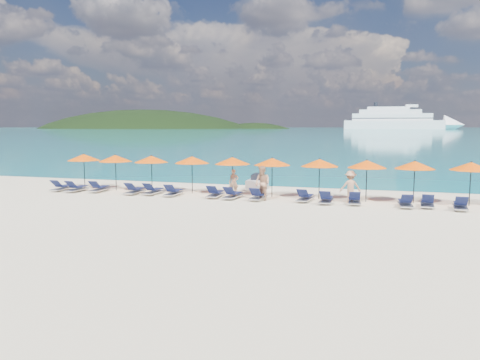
# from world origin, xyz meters

# --- Properties ---
(ground) EXTENTS (1400.00, 1400.00, 0.00)m
(ground) POSITION_xyz_m (0.00, 0.00, 0.00)
(ground) COLOR beige
(sea) EXTENTS (1600.00, 1300.00, 0.01)m
(sea) POSITION_xyz_m (0.00, 660.00, 0.01)
(sea) COLOR #1FA9B2
(sea) RESTS_ON ground
(headland_main) EXTENTS (374.00, 242.00, 126.50)m
(headland_main) POSITION_xyz_m (-300.00, 540.00, -38.00)
(headland_main) COLOR black
(headland_main) RESTS_ON ground
(headland_small) EXTENTS (162.00, 126.00, 85.50)m
(headland_small) POSITION_xyz_m (-150.00, 560.00, -35.00)
(headland_small) COLOR black
(headland_small) RESTS_ON ground
(cruise_ship) EXTENTS (130.51, 29.50, 36.02)m
(cruise_ship) POSITION_xyz_m (29.64, 540.58, 9.37)
(cruise_ship) COLOR white
(cruise_ship) RESTS_ON ground
(jetski) EXTENTS (1.12, 2.70, 0.95)m
(jetski) POSITION_xyz_m (-0.51, 8.55, 0.39)
(jetski) COLOR silver
(jetski) RESTS_ON ground
(beachgoer_a) EXTENTS (0.61, 0.45, 1.54)m
(beachgoer_a) POSITION_xyz_m (-1.07, 5.28, 0.77)
(beachgoer_a) COLOR tan
(beachgoer_a) RESTS_ON ground
(beachgoer_b) EXTENTS (1.06, 0.93, 1.89)m
(beachgoer_b) POSITION_xyz_m (0.97, 3.98, 0.95)
(beachgoer_b) COLOR tan
(beachgoer_b) RESTS_ON ground
(beachgoer_c) EXTENTS (1.19, 0.75, 1.70)m
(beachgoer_c) POSITION_xyz_m (5.58, 4.66, 0.85)
(beachgoer_c) COLOR tan
(beachgoer_c) RESTS_ON ground
(umbrella_0) EXTENTS (2.10, 2.10, 2.28)m
(umbrella_0) POSITION_xyz_m (-11.27, 5.44, 2.02)
(umbrella_0) COLOR black
(umbrella_0) RESTS_ON ground
(umbrella_1) EXTENTS (2.10, 2.10, 2.28)m
(umbrella_1) POSITION_xyz_m (-8.84, 5.25, 2.02)
(umbrella_1) COLOR black
(umbrella_1) RESTS_ON ground
(umbrella_2) EXTENTS (2.10, 2.10, 2.28)m
(umbrella_2) POSITION_xyz_m (-6.36, 5.30, 2.02)
(umbrella_2) COLOR black
(umbrella_2) RESTS_ON ground
(umbrella_3) EXTENTS (2.10, 2.10, 2.28)m
(umbrella_3) POSITION_xyz_m (-3.73, 5.40, 2.02)
(umbrella_3) COLOR black
(umbrella_3) RESTS_ON ground
(umbrella_4) EXTENTS (2.10, 2.10, 2.28)m
(umbrella_4) POSITION_xyz_m (-1.19, 5.42, 2.02)
(umbrella_4) COLOR black
(umbrella_4) RESTS_ON ground
(umbrella_5) EXTENTS (2.10, 2.10, 2.28)m
(umbrella_5) POSITION_xyz_m (1.18, 5.40, 2.02)
(umbrella_5) COLOR black
(umbrella_5) RESTS_ON ground
(umbrella_6) EXTENTS (2.10, 2.10, 2.28)m
(umbrella_6) POSITION_xyz_m (3.86, 5.37, 2.02)
(umbrella_6) COLOR black
(umbrella_6) RESTS_ON ground
(umbrella_7) EXTENTS (2.10, 2.10, 2.28)m
(umbrella_7) POSITION_xyz_m (6.38, 5.23, 2.02)
(umbrella_7) COLOR black
(umbrella_7) RESTS_ON ground
(umbrella_8) EXTENTS (2.10, 2.10, 2.28)m
(umbrella_8) POSITION_xyz_m (8.78, 5.38, 2.02)
(umbrella_8) COLOR black
(umbrella_8) RESTS_ON ground
(umbrella_9) EXTENTS (2.10, 2.10, 2.28)m
(umbrella_9) POSITION_xyz_m (11.44, 5.39, 2.02)
(umbrella_9) COLOR black
(umbrella_9) RESTS_ON ground
(lounger_0) EXTENTS (0.65, 1.71, 0.66)m
(lounger_0) POSITION_xyz_m (-11.91, 3.99, 0.24)
(lounger_0) COLOR silver
(lounger_0) RESTS_ON ground
(lounger_1) EXTENTS (0.63, 1.70, 0.66)m
(lounger_1) POSITION_xyz_m (-10.79, 3.91, 0.24)
(lounger_1) COLOR silver
(lounger_1) RESTS_ON ground
(lounger_2) EXTENTS (0.76, 1.75, 0.66)m
(lounger_2) POSITION_xyz_m (-9.43, 4.26, 0.24)
(lounger_2) COLOR silver
(lounger_2) RESTS_ON ground
(lounger_3) EXTENTS (0.65, 1.71, 0.66)m
(lounger_3) POSITION_xyz_m (-6.87, 4.07, 0.24)
(lounger_3) COLOR silver
(lounger_3) RESTS_ON ground
(lounger_4) EXTENTS (0.69, 1.72, 0.66)m
(lounger_4) POSITION_xyz_m (-5.74, 4.23, 0.24)
(lounger_4) COLOR silver
(lounger_4) RESTS_ON ground
(lounger_5) EXTENTS (0.70, 1.73, 0.66)m
(lounger_5) POSITION_xyz_m (-4.36, 4.07, 0.24)
(lounger_5) COLOR silver
(lounger_5) RESTS_ON ground
(lounger_6) EXTENTS (0.66, 1.71, 0.66)m
(lounger_6) POSITION_xyz_m (-1.84, 4.20, 0.24)
(lounger_6) COLOR silver
(lounger_6) RESTS_ON ground
(lounger_7) EXTENTS (0.77, 1.75, 0.66)m
(lounger_7) POSITION_xyz_m (-0.74, 4.05, 0.24)
(lounger_7) COLOR silver
(lounger_7) RESTS_ON ground
(lounger_8) EXTENTS (0.68, 1.72, 0.66)m
(lounger_8) POSITION_xyz_m (0.72, 4.02, 0.24)
(lounger_8) COLOR silver
(lounger_8) RESTS_ON ground
(lounger_9) EXTENTS (0.79, 1.76, 0.66)m
(lounger_9) POSITION_xyz_m (3.26, 4.29, 0.24)
(lounger_9) COLOR silver
(lounger_9) RESTS_ON ground
(lounger_10) EXTENTS (0.63, 1.71, 0.66)m
(lounger_10) POSITION_xyz_m (4.42, 3.96, 0.24)
(lounger_10) COLOR silver
(lounger_10) RESTS_ON ground
(lounger_11) EXTENTS (0.78, 1.75, 0.66)m
(lounger_11) POSITION_xyz_m (5.82, 4.13, 0.24)
(lounger_11) COLOR silver
(lounger_11) RESTS_ON ground
(lounger_12) EXTENTS (0.74, 1.74, 0.66)m
(lounger_12) POSITION_xyz_m (8.32, 3.95, 0.24)
(lounger_12) COLOR silver
(lounger_12) RESTS_ON ground
(lounger_13) EXTENTS (0.71, 1.73, 0.66)m
(lounger_13) POSITION_xyz_m (9.36, 4.24, 0.24)
(lounger_13) COLOR silver
(lounger_13) RESTS_ON ground
(lounger_14) EXTENTS (0.75, 1.74, 0.66)m
(lounger_14) POSITION_xyz_m (10.83, 3.94, 0.24)
(lounger_14) COLOR silver
(lounger_14) RESTS_ON ground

